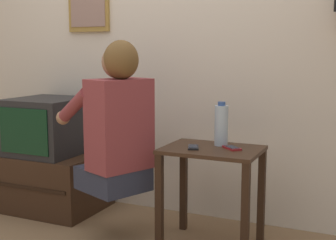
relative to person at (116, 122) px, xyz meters
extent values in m
cube|color=beige|center=(0.01, 0.66, 0.55)|extent=(6.80, 0.05, 2.55)
cube|color=#382316|center=(0.54, 0.16, -0.15)|extent=(0.55, 0.41, 0.02)
cube|color=black|center=(0.29, -0.02, -0.44)|extent=(0.04, 0.04, 0.57)
cube|color=black|center=(0.79, -0.02, -0.44)|extent=(0.04, 0.04, 0.57)
cube|color=black|center=(0.29, 0.34, -0.44)|extent=(0.04, 0.04, 0.57)
cube|color=black|center=(0.79, 0.34, -0.44)|extent=(0.04, 0.04, 0.57)
cube|color=#2D3347|center=(-0.04, 0.02, -0.34)|extent=(0.46, 0.45, 0.14)
cube|color=brown|center=(0.03, -0.01, -0.01)|extent=(0.34, 0.41, 0.53)
sphere|color=#A37556|center=(0.03, -0.01, 0.35)|extent=(0.19, 0.19, 0.19)
ellipsoid|color=brown|center=(0.05, -0.02, 0.37)|extent=(0.26, 0.26, 0.22)
cylinder|color=brown|center=(-0.26, -0.05, 0.09)|extent=(0.32, 0.19, 0.24)
cylinder|color=brown|center=(-0.14, 0.22, 0.09)|extent=(0.32, 0.19, 0.24)
sphere|color=#A37556|center=(-0.38, 0.00, 0.01)|extent=(0.09, 0.09, 0.09)
sphere|color=#A37556|center=(-0.27, 0.28, 0.01)|extent=(0.09, 0.09, 0.09)
cube|color=#382316|center=(-0.76, 0.33, -0.52)|extent=(0.76, 0.55, 0.41)
cube|color=black|center=(-0.76, 0.05, -0.50)|extent=(0.68, 0.01, 0.02)
cube|color=#232326|center=(-0.76, 0.32, -0.12)|extent=(0.49, 0.50, 0.40)
cube|color=black|center=(-0.76, 0.06, -0.12)|extent=(0.40, 0.01, 0.31)
cube|color=black|center=(0.44, 0.11, -0.13)|extent=(0.10, 0.14, 0.01)
cube|color=black|center=(0.44, 0.11, -0.12)|extent=(0.08, 0.11, 0.00)
cube|color=maroon|center=(0.65, 0.18, -0.13)|extent=(0.13, 0.13, 0.01)
cube|color=black|center=(0.65, 0.18, -0.12)|extent=(0.11, 0.10, 0.00)
cylinder|color=#ADC6DB|center=(0.56, 0.25, -0.02)|extent=(0.08, 0.08, 0.24)
cylinder|color=#2D4C8C|center=(0.56, 0.25, 0.11)|extent=(0.04, 0.04, 0.02)
camera|label=1|loc=(1.40, -2.34, 0.42)|focal=50.00mm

